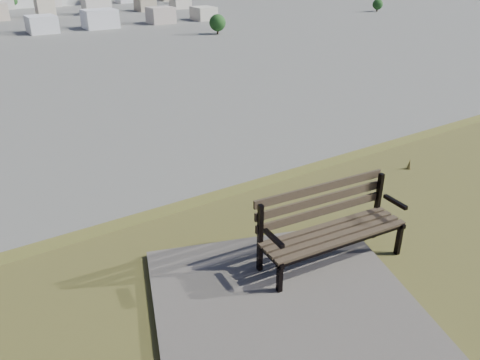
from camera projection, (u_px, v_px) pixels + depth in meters
park_bench at (329, 222)px, 5.42m from camera, size 1.83×0.73×0.93m
gravel_patch at (308, 350)px, 4.33m from camera, size 3.75×4.47×0.08m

